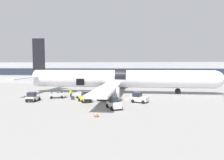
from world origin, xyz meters
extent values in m
plane|color=gray|center=(0.00, 0.00, 0.00)|extent=(500.00, 500.00, 0.00)
cube|color=#B2B2B7|center=(0.00, 35.11, 3.46)|extent=(93.47, 11.78, 6.92)
cube|color=#232D3D|center=(0.00, 29.16, 3.81)|extent=(91.60, 0.16, 2.21)
cylinder|color=silver|center=(-0.78, 7.60, 3.04)|extent=(37.83, 3.65, 3.65)
sphere|color=silver|center=(18.13, 7.60, 3.04)|extent=(3.47, 3.47, 3.47)
cone|color=silver|center=(-19.70, 7.60, 3.04)|extent=(4.20, 3.36, 3.36)
cylinder|color=black|center=(-0.78, 7.57, 3.37)|extent=(2.27, 3.66, 3.66)
cube|color=black|center=(-19.01, 7.60, 8.32)|extent=(2.74, 0.28, 6.90)
cube|color=silver|center=(-18.94, 2.41, 3.41)|extent=(1.26, 10.40, 0.20)
cube|color=silver|center=(-18.94, 12.80, 3.41)|extent=(1.26, 10.40, 0.20)
cube|color=silver|center=(-2.29, -2.23, 2.04)|extent=(3.00, 18.57, 0.40)
cube|color=silver|center=(-2.29, 17.44, 2.04)|extent=(3.00, 18.57, 0.40)
cylinder|color=#B2B7BF|center=(-2.09, -2.02, 1.16)|extent=(3.71, 2.27, 2.27)
cylinder|color=#B2B7BF|center=(-2.09, 17.23, 1.16)|extent=(3.71, 2.27, 2.27)
cube|color=black|center=(-9.10, 5.80, 2.41)|extent=(1.70, 0.12, 1.40)
cylinder|color=#56565B|center=(10.95, 7.60, 1.36)|extent=(0.22, 0.22, 1.54)
sphere|color=black|center=(10.95, 7.60, 0.59)|extent=(1.18, 1.18, 1.18)
cylinder|color=#56565B|center=(-4.56, 5.08, 1.36)|extent=(0.22, 0.22, 1.54)
sphere|color=black|center=(-4.56, 5.08, 0.59)|extent=(1.18, 1.18, 1.18)
cylinder|color=#56565B|center=(-4.56, 10.13, 1.36)|extent=(0.22, 0.22, 1.54)
sphere|color=black|center=(-4.56, 10.13, 0.59)|extent=(1.18, 1.18, 1.18)
cube|color=silver|center=(-0.43, -8.00, 0.55)|extent=(2.35, 3.11, 0.63)
cube|color=#232833|center=(-0.65, -7.55, 1.22)|extent=(1.49, 1.61, 0.71)
cube|color=black|center=(-1.08, -6.67, 0.43)|extent=(1.04, 0.59, 0.32)
sphere|color=black|center=(-0.33, -6.87, 0.28)|extent=(0.56, 0.56, 0.56)
sphere|color=black|center=(-1.37, -7.38, 0.28)|extent=(0.56, 0.56, 0.56)
sphere|color=black|center=(0.52, -8.63, 0.28)|extent=(0.56, 0.56, 0.56)
sphere|color=black|center=(-0.52, -9.13, 0.28)|extent=(0.56, 0.56, 0.56)
cube|color=yellow|center=(-5.66, -3.50, 0.60)|extent=(2.40, 2.69, 0.72)
cube|color=#232833|center=(-5.42, -3.85, 1.35)|extent=(1.49, 1.50, 0.78)
cube|color=black|center=(-4.95, -4.53, 0.45)|extent=(1.00, 0.74, 0.36)
sphere|color=black|center=(-5.69, -4.51, 0.28)|extent=(0.56, 0.56, 0.56)
sphere|color=black|center=(-4.70, -3.83, 0.28)|extent=(0.56, 0.56, 0.56)
sphere|color=black|center=(-6.62, -3.17, 0.28)|extent=(0.56, 0.56, 0.56)
sphere|color=black|center=(-5.63, -2.49, 0.28)|extent=(0.56, 0.56, 0.56)
cube|color=white|center=(3.08, -2.92, 0.57)|extent=(2.95, 2.48, 0.66)
cube|color=#232833|center=(2.68, -2.75, 1.27)|extent=(1.58, 1.71, 0.74)
cube|color=black|center=(1.88, -2.41, 0.44)|extent=(0.68, 1.39, 0.33)
sphere|color=black|center=(2.60, -1.88, 0.28)|extent=(0.56, 0.56, 0.56)
sphere|color=black|center=(2.00, -3.30, 0.28)|extent=(0.56, 0.56, 0.56)
sphere|color=black|center=(4.17, -2.54, 0.28)|extent=(0.56, 0.56, 0.56)
sphere|color=black|center=(3.57, -3.96, 0.28)|extent=(0.56, 0.56, 0.56)
cube|color=white|center=(-14.24, -3.92, 0.54)|extent=(1.49, 2.65, 0.61)
cube|color=#232833|center=(-14.21, -4.37, 1.20)|extent=(1.19, 1.23, 0.69)
cube|color=black|center=(-14.15, -5.25, 0.42)|extent=(1.18, 0.21, 0.31)
sphere|color=black|center=(-14.80, -4.84, 0.28)|extent=(0.56, 0.56, 0.56)
sphere|color=black|center=(-13.56, -4.74, 0.28)|extent=(0.56, 0.56, 0.56)
sphere|color=black|center=(-14.92, -3.10, 0.28)|extent=(0.56, 0.56, 0.56)
sphere|color=black|center=(-13.69, -3.01, 0.28)|extent=(0.56, 0.56, 0.56)
cube|color=silver|center=(-6.80, 0.29, 0.61)|extent=(3.10, 1.58, 0.05)
cube|color=silver|center=(-5.32, 0.21, 0.87)|extent=(0.14, 1.41, 0.46)
cube|color=silver|center=(-6.84, -0.39, 0.87)|extent=(2.96, 0.22, 0.46)
cube|color=silver|center=(-6.77, 0.96, 0.87)|extent=(2.96, 0.22, 0.46)
cube|color=#333338|center=(-4.84, 0.18, 0.35)|extent=(0.90, 0.13, 0.06)
sphere|color=black|center=(-5.78, -0.47, 0.20)|extent=(0.40, 0.40, 0.40)
sphere|color=black|center=(-5.71, 0.94, 0.20)|extent=(0.40, 0.40, 0.40)
sphere|color=black|center=(-7.90, -0.36, 0.20)|extent=(0.40, 0.40, 0.40)
sphere|color=black|center=(-7.82, 1.05, 0.20)|extent=(0.40, 0.40, 0.40)
cube|color=#721951|center=(-7.87, 0.37, 0.85)|extent=(0.50, 0.32, 0.43)
cube|color=#4C1E1E|center=(-6.50, 0.21, 0.84)|extent=(0.48, 0.34, 0.40)
cube|color=#4C1E1E|center=(-7.26, 0.34, 0.77)|extent=(0.53, 0.26, 0.26)
cube|color=silver|center=(-11.69, -0.43, 0.50)|extent=(3.01, 2.42, 0.05)
cube|color=silver|center=(-10.51, 0.05, 0.76)|extent=(0.64, 1.46, 0.48)
cube|color=silver|center=(-11.41, -1.12, 0.76)|extent=(2.40, 1.02, 0.48)
cube|color=silver|center=(-11.97, 0.26, 0.76)|extent=(2.40, 1.02, 0.48)
cube|color=#333338|center=(-10.06, 0.23, 0.29)|extent=(0.86, 0.41, 0.06)
sphere|color=black|center=(-10.55, -0.81, 0.20)|extent=(0.40, 0.40, 0.40)
sphere|color=black|center=(-11.14, 0.63, 0.20)|extent=(0.40, 0.40, 0.40)
sphere|color=black|center=(-12.25, -1.50, 0.20)|extent=(0.40, 0.40, 0.40)
sphere|color=black|center=(-12.83, -0.06, 0.20)|extent=(0.40, 0.40, 0.40)
cube|color=#2D2D33|center=(-11.45, -0.30, 0.77)|extent=(0.59, 0.43, 0.49)
cube|color=#14472D|center=(-11.09, -0.33, 0.70)|extent=(0.45, 0.27, 0.35)
cube|color=#1E2347|center=(-12.55, -0.59, 0.76)|extent=(0.37, 0.29, 0.48)
cube|color=#14472D|center=(-10.90, 0.11, 0.82)|extent=(0.48, 0.39, 0.60)
cylinder|color=#1E2338|center=(-9.34, 0.52, 0.38)|extent=(0.37, 0.37, 0.75)
cylinder|color=#B7E019|center=(-9.34, 0.52, 1.05)|extent=(0.47, 0.47, 0.59)
sphere|color=brown|center=(-9.34, 0.52, 1.44)|extent=(0.21, 0.21, 0.21)
cylinder|color=#B7E019|center=(-9.52, 0.43, 0.98)|extent=(0.15, 0.15, 0.54)
cylinder|color=#B7E019|center=(-9.15, 0.62, 0.98)|extent=(0.15, 0.15, 0.54)
cylinder|color=black|center=(-2.55, 1.57, 0.40)|extent=(0.33, 0.33, 0.80)
cylinder|color=#B7E019|center=(-2.55, 1.57, 1.11)|extent=(0.43, 0.43, 0.63)
sphere|color=#9E7556|center=(-2.55, 1.57, 1.54)|extent=(0.22, 0.22, 0.22)
cylinder|color=#B7E019|center=(-2.77, 1.54, 1.04)|extent=(0.14, 0.14, 0.58)
cylinder|color=#B7E019|center=(-2.33, 1.60, 1.04)|extent=(0.14, 0.14, 0.58)
cylinder|color=#2D2D33|center=(-4.33, 1.57, 0.43)|extent=(0.41, 0.41, 0.85)
cylinder|color=orange|center=(-4.33, 1.57, 1.19)|extent=(0.52, 0.52, 0.67)
sphere|color=tan|center=(-4.33, 1.57, 1.64)|extent=(0.24, 0.24, 0.24)
cylinder|color=orange|center=(-4.55, 1.48, 1.11)|extent=(0.17, 0.17, 0.62)
cylinder|color=orange|center=(-4.11, 1.66, 1.11)|extent=(0.17, 0.17, 0.62)
cylinder|color=#2D2D33|center=(-2.97, 3.24, 0.44)|extent=(0.35, 0.35, 0.89)
cylinder|color=orange|center=(-2.97, 3.24, 1.23)|extent=(0.45, 0.45, 0.70)
sphere|color=brown|center=(-2.97, 3.24, 1.70)|extent=(0.24, 0.24, 0.24)
cylinder|color=orange|center=(-2.95, 3.00, 1.16)|extent=(0.14, 0.14, 0.64)
cylinder|color=orange|center=(-2.99, 3.49, 1.16)|extent=(0.14, 0.14, 0.64)
cube|color=#721951|center=(-4.42, -0.63, 0.30)|extent=(0.41, 0.36, 0.60)
cube|color=black|center=(-4.42, -0.63, 0.66)|extent=(0.22, 0.09, 0.12)
cube|color=#2D2D33|center=(-8.24, -1.75, 0.24)|extent=(0.53, 0.29, 0.48)
cube|color=black|center=(-8.24, -1.75, 0.54)|extent=(0.34, 0.04, 0.12)
cube|color=black|center=(19.32, 5.98, 0.01)|extent=(0.54, 0.54, 0.03)
cube|color=black|center=(-1.92, -12.36, 0.01)|extent=(0.52, 0.52, 0.03)
cone|color=orange|center=(-1.92, -12.36, 0.29)|extent=(0.38, 0.38, 0.59)
cylinder|color=white|center=(-1.92, -12.36, 0.32)|extent=(0.22, 0.22, 0.07)
cube|color=black|center=(-0.32, -1.46, 0.01)|extent=(0.48, 0.48, 0.03)
cone|color=orange|center=(-0.32, -1.46, 0.31)|extent=(0.36, 0.36, 0.62)
cylinder|color=white|center=(-0.32, -1.46, 0.34)|extent=(0.21, 0.21, 0.07)
camera|label=1|loc=(2.61, -34.35, 5.79)|focal=32.00mm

